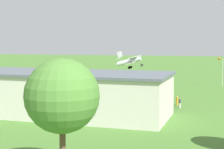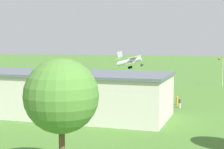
{
  "view_description": "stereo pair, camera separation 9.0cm",
  "coord_description": "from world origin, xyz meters",
  "px_view_note": "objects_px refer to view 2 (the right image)",
  "views": [
    {
      "loc": [
        -20.05,
        83.23,
        10.75
      ],
      "look_at": [
        -0.85,
        11.28,
        4.1
      ],
      "focal_mm": 59.06,
      "sensor_mm": 36.0,
      "label": 1
    },
    {
      "loc": [
        -20.13,
        83.21,
        10.75
      ],
      "look_at": [
        -0.85,
        11.28,
        4.1
      ],
      "focal_mm": 59.06,
      "sensor_mm": 36.0,
      "label": 2
    }
  ],
  "objects_px": {
    "car_silver": "(9,94)",
    "windsock": "(220,61)",
    "person_walking_on_apron": "(180,103)",
    "biplane": "(130,61)",
    "person_by_parked_cars": "(177,101)",
    "tree_at_field_edge": "(61,96)",
    "person_crossing_taxiway": "(17,91)",
    "person_beside_truck": "(49,93)",
    "person_at_fence_line": "(39,93)",
    "hangar": "(63,93)"
  },
  "relations": [
    {
      "from": "car_silver",
      "to": "windsock",
      "type": "distance_m",
      "value": 50.19
    },
    {
      "from": "car_silver",
      "to": "person_walking_on_apron",
      "type": "bearing_deg",
      "value": 177.06
    },
    {
      "from": "biplane",
      "to": "person_by_parked_cars",
      "type": "xyz_separation_m",
      "value": [
        -12.58,
        20.8,
        -5.52
      ]
    },
    {
      "from": "tree_at_field_edge",
      "to": "person_crossing_taxiway",
      "type": "bearing_deg",
      "value": -56.42
    },
    {
      "from": "person_crossing_taxiway",
      "to": "windsock",
      "type": "bearing_deg",
      "value": -146.02
    },
    {
      "from": "person_beside_truck",
      "to": "windsock",
      "type": "relative_size",
      "value": 0.22
    },
    {
      "from": "person_crossing_taxiway",
      "to": "person_by_parked_cars",
      "type": "bearing_deg",
      "value": 174.22
    },
    {
      "from": "person_crossing_taxiway",
      "to": "tree_at_field_edge",
      "type": "bearing_deg",
      "value": 123.58
    },
    {
      "from": "person_at_fence_line",
      "to": "windsock",
      "type": "bearing_deg",
      "value": -142.19
    },
    {
      "from": "person_crossing_taxiway",
      "to": "person_walking_on_apron",
      "type": "bearing_deg",
      "value": 169.89
    },
    {
      "from": "biplane",
      "to": "person_walking_on_apron",
      "type": "bearing_deg",
      "value": 119.54
    },
    {
      "from": "person_walking_on_apron",
      "to": "windsock",
      "type": "xyz_separation_m",
      "value": [
        -7.01,
        -32.65,
        5.23
      ]
    },
    {
      "from": "hangar",
      "to": "person_crossing_taxiway",
      "type": "distance_m",
      "value": 23.06
    },
    {
      "from": "windsock",
      "to": "person_by_parked_cars",
      "type": "bearing_deg",
      "value": 75.66
    },
    {
      "from": "person_at_fence_line",
      "to": "tree_at_field_edge",
      "type": "relative_size",
      "value": 0.16
    },
    {
      "from": "car_silver",
      "to": "person_at_fence_line",
      "type": "bearing_deg",
      "value": -137.21
    },
    {
      "from": "car_silver",
      "to": "person_by_parked_cars",
      "type": "xyz_separation_m",
      "value": [
        -31.44,
        -0.95,
        -0.09
      ]
    },
    {
      "from": "hangar",
      "to": "person_beside_truck",
      "type": "xyz_separation_m",
      "value": [
        9.66,
        -15.93,
        -2.43
      ]
    },
    {
      "from": "person_crossing_taxiway",
      "to": "person_walking_on_apron",
      "type": "distance_m",
      "value": 33.28
    },
    {
      "from": "car_silver",
      "to": "person_crossing_taxiway",
      "type": "height_order",
      "value": "car_silver"
    },
    {
      "from": "person_crossing_taxiway",
      "to": "person_beside_truck",
      "type": "relative_size",
      "value": 1.07
    },
    {
      "from": "person_walking_on_apron",
      "to": "tree_at_field_edge",
      "type": "xyz_separation_m",
      "value": [
        6.33,
        33.99,
        5.8
      ]
    },
    {
      "from": "person_at_fence_line",
      "to": "windsock",
      "type": "relative_size",
      "value": 0.23
    },
    {
      "from": "person_by_parked_cars",
      "to": "person_walking_on_apron",
      "type": "bearing_deg",
      "value": 104.6
    },
    {
      "from": "biplane",
      "to": "person_walking_on_apron",
      "type": "height_order",
      "value": "biplane"
    },
    {
      "from": "person_walking_on_apron",
      "to": "tree_at_field_edge",
      "type": "bearing_deg",
      "value": 79.46
    },
    {
      "from": "person_at_fence_line",
      "to": "person_walking_on_apron",
      "type": "bearing_deg",
      "value": 168.59
    },
    {
      "from": "biplane",
      "to": "person_walking_on_apron",
      "type": "relative_size",
      "value": 4.49
    },
    {
      "from": "person_by_parked_cars",
      "to": "person_at_fence_line",
      "type": "distance_m",
      "value": 27.32
    },
    {
      "from": "person_walking_on_apron",
      "to": "windsock",
      "type": "relative_size",
      "value": 0.23
    },
    {
      "from": "person_crossing_taxiway",
      "to": "person_beside_truck",
      "type": "distance_m",
      "value": 6.91
    },
    {
      "from": "hangar",
      "to": "person_beside_truck",
      "type": "bearing_deg",
      "value": -58.77
    },
    {
      "from": "biplane",
      "to": "tree_at_field_edge",
      "type": "bearing_deg",
      "value": 96.89
    },
    {
      "from": "car_silver",
      "to": "person_by_parked_cars",
      "type": "relative_size",
      "value": 2.74
    },
    {
      "from": "car_silver",
      "to": "person_at_fence_line",
      "type": "xyz_separation_m",
      "value": [
        -4.29,
        -3.97,
        -0.08
      ]
    },
    {
      "from": "person_by_parked_cars",
      "to": "tree_at_field_edge",
      "type": "height_order",
      "value": "tree_at_field_edge"
    },
    {
      "from": "tree_at_field_edge",
      "to": "windsock",
      "type": "relative_size",
      "value": 1.38
    },
    {
      "from": "person_by_parked_cars",
      "to": "tree_at_field_edge",
      "type": "xyz_separation_m",
      "value": [
        5.65,
        36.58,
        5.83
      ]
    },
    {
      "from": "biplane",
      "to": "windsock",
      "type": "relative_size",
      "value": 1.05
    },
    {
      "from": "person_beside_truck",
      "to": "person_at_fence_line",
      "type": "relative_size",
      "value": 0.98
    },
    {
      "from": "person_walking_on_apron",
      "to": "person_beside_truck",
      "type": "xyz_separation_m",
      "value": [
        25.86,
        -5.9,
        -0.04
      ]
    },
    {
      "from": "person_beside_truck",
      "to": "tree_at_field_edge",
      "type": "relative_size",
      "value": 0.16
    },
    {
      "from": "person_at_fence_line",
      "to": "biplane",
      "type": "bearing_deg",
      "value": -129.34
    },
    {
      "from": "person_walking_on_apron",
      "to": "windsock",
      "type": "bearing_deg",
      "value": -102.11
    },
    {
      "from": "person_crossing_taxiway",
      "to": "person_at_fence_line",
      "type": "distance_m",
      "value": 4.94
    },
    {
      "from": "person_beside_truck",
      "to": "windsock",
      "type": "bearing_deg",
      "value": -140.86
    },
    {
      "from": "person_by_parked_cars",
      "to": "tree_at_field_edge",
      "type": "relative_size",
      "value": 0.16
    },
    {
      "from": "person_walking_on_apron",
      "to": "tree_at_field_edge",
      "type": "relative_size",
      "value": 0.17
    },
    {
      "from": "person_by_parked_cars",
      "to": "person_beside_truck",
      "type": "height_order",
      "value": "person_by_parked_cars"
    },
    {
      "from": "person_beside_truck",
      "to": "person_at_fence_line",
      "type": "xyz_separation_m",
      "value": [
        1.97,
        0.29,
        0.02
      ]
    }
  ]
}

